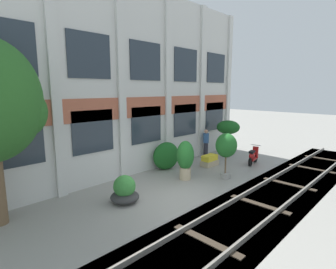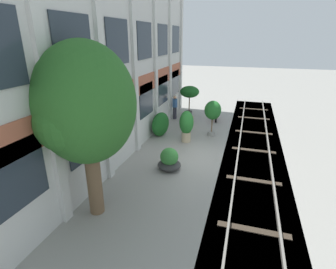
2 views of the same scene
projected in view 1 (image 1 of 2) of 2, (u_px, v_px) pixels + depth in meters
The scene contains 11 objects.
ground_plane at pixel (174, 197), 9.58m from camera, with size 80.00×80.00×0.00m, color gray.
apartment_facade at pixel (117, 83), 11.17m from camera, with size 17.11×0.64×8.38m.
rail_tracks at pixel (235, 225), 7.87m from camera, with size 24.75×2.80×0.43m.
potted_plant_square_trough at pixel (210, 161), 13.50m from camera, with size 0.95×0.54×0.56m.
potted_plant_terracotta_small at pixel (226, 147), 11.42m from camera, with size 0.93×0.93×2.02m.
potted_plant_wide_bowl at pixel (125, 191), 9.11m from camera, with size 1.00×1.00×0.97m.
potted_plant_glazed_jar at pixel (185, 158), 11.36m from camera, with size 0.76×0.76×1.71m.
potted_plant_tall_urn at pixel (228, 128), 15.43m from camera, with size 1.34×1.34×2.10m.
scooter_near_curb at pixel (253, 156), 13.70m from camera, with size 1.37×0.54×0.98m.
resident_by_doorway at pixel (206, 142), 15.28m from camera, with size 0.51×0.34×1.60m.
topiary_hedge at pixel (166, 156), 12.81m from camera, with size 1.38×0.70×1.37m, color #19561E.
Camera 1 is at (-6.63, -6.16, 3.89)m, focal length 28.00 mm.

